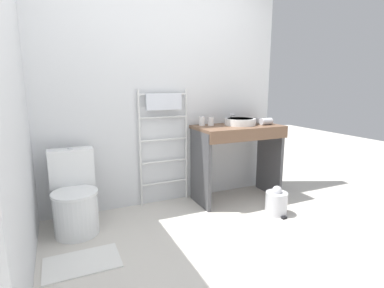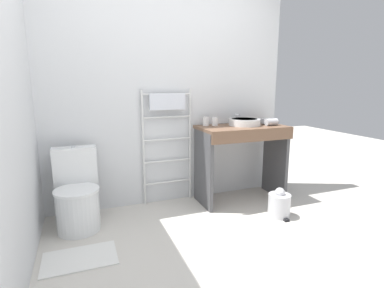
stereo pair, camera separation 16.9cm
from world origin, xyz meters
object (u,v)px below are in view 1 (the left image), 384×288
Objects in this scene: toilet at (75,200)px; towel_radiator at (164,123)px; cup_near_wall at (202,121)px; hair_dryer at (266,121)px; trash_bin at (276,202)px; cup_near_edge at (211,121)px; sink_basin at (240,121)px.

towel_radiator reaches higher than toilet.
cup_near_wall reaches higher than hair_dryer.
cup_near_wall is at bearing 125.55° from trash_bin.
cup_near_edge is at bearing 161.74° from hair_dryer.
towel_radiator reaches higher than cup_near_edge.
toilet is 2.11× the size of sink_basin.
toilet is at bearing 165.92° from trash_bin.
sink_basin is (0.86, -0.20, -0.00)m from towel_radiator.
toilet is 1.58m from cup_near_wall.
trash_bin is (0.42, -0.69, -0.80)m from cup_near_edge.
towel_radiator is at bearing 17.31° from toilet.
towel_radiator is 12.60× the size of cup_near_wall.
cup_near_wall is 0.33× the size of trash_bin.
toilet is 0.59× the size of towel_radiator.
cup_near_edge is at bearing 7.74° from toilet.
cup_near_wall is at bearing 162.60° from sink_basin.
cup_near_wall reaches higher than sink_basin.
towel_radiator is at bearing 169.30° from cup_near_edge.
cup_near_wall is 0.55× the size of hair_dryer.
hair_dryer is at bearing -14.82° from towel_radiator.
toilet is 2.45× the size of trash_bin.
trash_bin is (0.96, -0.79, -0.79)m from towel_radiator.
toilet is 1.96m from sink_basin.
hair_dryer is (1.15, -0.31, -0.00)m from towel_radiator.
cup_near_edge is (0.53, -0.10, 0.01)m from towel_radiator.
cup_near_edge is (-0.33, 0.10, 0.01)m from sink_basin.
towel_radiator reaches higher than trash_bin.
hair_dryer is 0.60× the size of trash_bin.
cup_near_wall reaches higher than trash_bin.
hair_dryer is at bearing -18.26° from cup_near_edge.
cup_near_edge reaches higher than trash_bin.
sink_basin is 1.92× the size of hair_dryer.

